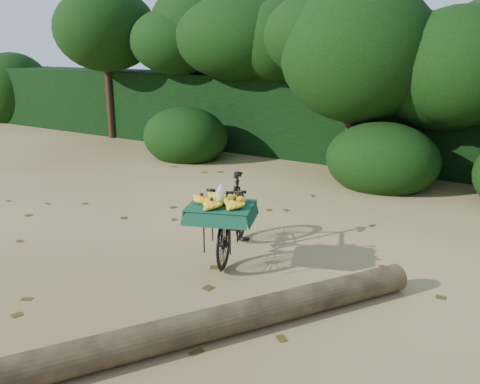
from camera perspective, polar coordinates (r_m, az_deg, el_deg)
The scene contains 7 objects.
ground at distance 6.64m, azimuth -9.30°, elevation -5.80°, with size 80.00×80.00×0.00m, color tan.
vendor_bicycle at distance 6.08m, azimuth -0.85°, elevation -2.68°, with size 1.15×1.78×0.97m.
fallen_log at distance 4.59m, azimuth -1.05°, elevation -14.07°, with size 0.28×0.28×3.84m, color brown.
hedge_backdrop at distance 11.71m, azimuth 11.79°, elevation 8.05°, with size 26.00×1.80×1.80m, color black.
tree_row at distance 11.14m, azimuth 7.36°, elevation 13.55°, with size 14.50×2.00×4.00m, color black, non-canonical shape.
bush_clumps at distance 9.77m, azimuth 10.03°, elevation 3.95°, with size 8.80×1.70×0.90m, color black, non-canonical shape.
leaf_litter at distance 7.09m, azimuth -5.78°, elevation -4.18°, with size 7.00×7.30×0.01m, color #473312, non-canonical shape.
Camera 1 is at (4.21, -4.52, 2.43)m, focal length 38.00 mm.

